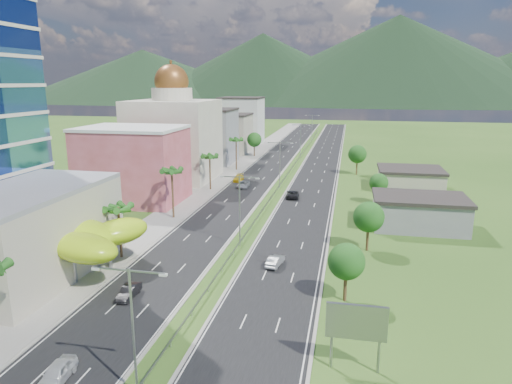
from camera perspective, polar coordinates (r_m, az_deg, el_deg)
The scene contains 36 objects.
ground at distance 61.41m, azimuth -4.24°, elevation -9.93°, with size 500.00×500.00×0.00m, color #2D5119.
road_left at distance 147.98m, azimuth 2.43°, elevation 4.10°, with size 11.00×260.00×0.04m, color black.
road_right at distance 146.38m, azimuth 8.25°, elevation 3.86°, with size 11.00×260.00×0.04m, color black.
sidewalk_left at distance 149.75m, azimuth -1.17°, elevation 4.24°, with size 7.00×260.00×0.12m, color gray.
median_guardrail at distance 129.27m, azimuth 4.44°, elevation 2.94°, with size 0.10×216.06×0.76m.
streetlight_median_a at distance 37.51m, azimuth -15.20°, elevation -15.15°, with size 6.04×0.25×11.00m.
streetlight_median_b at distance 68.32m, azimuth -2.07°, elevation -1.44°, with size 6.04×0.25×11.00m.
streetlight_median_c at distance 106.75m, azimuth 3.00°, elevation 4.04°, with size 6.04×0.25×11.00m.
streetlight_median_d at distance 150.96m, azimuth 5.59°, elevation 6.81°, with size 6.04×0.25×11.00m.
streetlight_median_e at distance 195.53m, azimuth 7.02°, elevation 8.32°, with size 6.04×0.25×11.00m.
lime_canopy at distance 64.50m, azimuth -22.77°, elevation -5.08°, with size 18.00×15.00×7.40m.
pink_shophouse at distance 98.01m, azimuth -15.09°, elevation 3.17°, with size 20.00×15.00×15.00m, color #B34949.
domed_building at distance 118.23m, azimuth -10.24°, elevation 7.03°, with size 20.00×20.00×28.70m.
midrise_grey at distance 141.68m, azimuth -6.06°, elevation 6.87°, with size 16.00×15.00×16.00m, color gray.
midrise_beige at distance 162.81m, azimuth -3.71°, elevation 7.26°, with size 16.00×15.00×13.00m, color #B3AD93.
midrise_white at distance 184.75m, azimuth -1.83°, elevation 8.81°, with size 16.00×15.00×18.00m, color silver.
billboard at distance 41.33m, azimuth 12.44°, elevation -15.80°, with size 5.20×0.35×6.20m.
shed_near at distance 83.02m, azimuth 19.72°, elevation -2.56°, with size 15.00×10.00×5.00m, color gray.
shed_far at distance 112.27m, azimuth 18.69°, elevation 1.44°, with size 14.00×12.00×4.40m, color #B3AD93.
palm_tree_b at distance 66.49m, azimuth -16.85°, elevation -2.18°, with size 3.60×3.60×8.10m.
palm_tree_c at distance 83.77m, azimuth -10.49°, elevation 2.39°, with size 3.60×3.60×9.60m.
palm_tree_d at distance 105.25m, azimuth -5.81°, elevation 4.29°, with size 3.60×3.60×8.60m.
palm_tree_e at distance 128.96m, azimuth -2.50°, elevation 6.40°, with size 3.60×3.60×9.40m.
leafy_tree_lfar at distance 153.48m, azimuth -0.22°, elevation 6.55°, with size 4.90×4.90×8.05m.
leafy_tree_ra at distance 52.91m, azimuth 11.24°, elevation -8.54°, with size 4.20×4.20×6.90m.
leafy_tree_rb at distance 68.94m, azimuth 13.91°, elevation -3.06°, with size 4.55×4.55×7.47m.
leafy_tree_rc at distance 96.43m, azimuth 15.10°, elevation 1.10°, with size 3.85×3.85×6.33m.
leafy_tree_rd at distance 125.55m, azimuth 12.56°, elevation 4.64°, with size 4.90×4.90×8.05m.
mountain_ridge at distance 506.63m, azimuth 16.87°, elevation 10.29°, with size 860.00×140.00×90.00m, color black, non-canonical shape.
car_white_near_left at distance 44.20m, azimuth -23.65°, elevation -20.04°, with size 1.86×4.61×1.57m, color silver.
car_dark_left at distance 56.21m, azimuth -15.62°, elevation -11.91°, with size 1.50×4.29×1.41m, color black.
car_silver_mid_left at distance 108.14m, azimuth -1.59°, elevation 0.95°, with size 2.45×5.32×1.48m, color #A0A3A8.
car_yellow_far_left at distance 115.25m, azimuth -2.19°, elevation 1.76°, with size 2.17×5.35×1.55m, color yellow.
car_silver_right at distance 62.89m, azimuth 2.40°, elevation -8.58°, with size 1.50×4.29×1.41m, color #929599.
car_dark_far_right at distance 98.96m, azimuth 4.58°, elevation -0.26°, with size 2.59×5.61×1.56m, color black.
motorcycle at distance 55.97m, azimuth -16.21°, elevation -12.22°, with size 0.55×1.81×1.16m, color black.
Camera 1 is at (15.66, -54.09, 24.51)m, focal length 32.00 mm.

